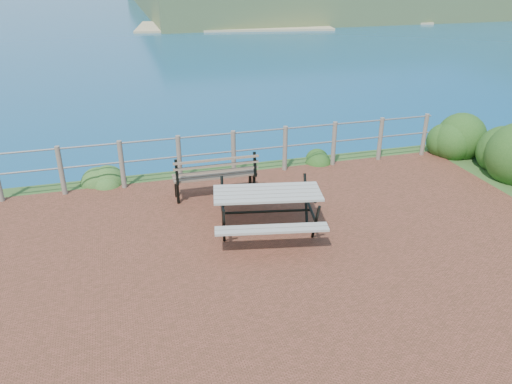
# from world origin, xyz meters

# --- Properties ---
(ground) EXTENTS (10.00, 7.00, 0.12)m
(ground) POSITION_xyz_m (0.00, 0.00, 0.00)
(ground) COLOR brown
(ground) RESTS_ON ground
(safety_railing) EXTENTS (9.40, 0.10, 1.00)m
(safety_railing) POSITION_xyz_m (0.00, 3.35, 0.57)
(safety_railing) COLOR #6B5B4C
(safety_railing) RESTS_ON ground
(picnic_table) EXTENTS (1.88, 1.52, 0.75)m
(picnic_table) POSITION_xyz_m (-0.03, 0.81, 0.48)
(picnic_table) COLOR gray
(picnic_table) RESTS_ON ground
(park_bench) EXTENTS (1.62, 0.42, 0.91)m
(park_bench) POSITION_xyz_m (-0.59, 2.46, 0.60)
(park_bench) COLOR brown
(park_bench) RESTS_ON ground
(shrub_right_front) EXTENTS (1.44, 1.44, 2.05)m
(shrub_right_front) POSITION_xyz_m (5.60, 2.00, 0.00)
(shrub_right_front) COLOR #184314
(shrub_right_front) RESTS_ON ground
(shrub_right_edge) EXTENTS (1.17, 1.17, 1.66)m
(shrub_right_edge) POSITION_xyz_m (5.25, 3.16, 0.00)
(shrub_right_edge) COLOR #184314
(shrub_right_edge) RESTS_ON ground
(shrub_lip_west) EXTENTS (0.84, 0.84, 0.61)m
(shrub_lip_west) POSITION_xyz_m (-2.71, 3.69, 0.00)
(shrub_lip_west) COLOR #295821
(shrub_lip_west) RESTS_ON ground
(shrub_lip_east) EXTENTS (0.66, 0.66, 0.36)m
(shrub_lip_east) POSITION_xyz_m (2.03, 3.75, 0.00)
(shrub_lip_east) COLOR #184314
(shrub_lip_east) RESTS_ON ground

